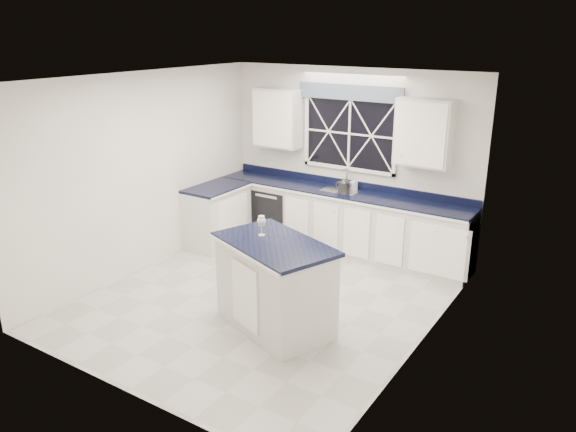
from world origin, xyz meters
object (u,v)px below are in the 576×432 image
Objects in this scene: soap_bottle at (354,184)px; faucet at (346,177)px; island at (275,285)px; dishwasher at (278,212)px; kettle at (344,185)px; wine_glass at (261,222)px.

faucet is at bearing 162.12° from soap_bottle.
faucet reaches higher than island.
soap_bottle is at bearing 118.43° from island.
kettle is at bearing -0.38° from dishwasher.
dishwasher is 2.86× the size of kettle.
soap_bottle is (1.25, 0.15, 0.63)m from dishwasher.
island is 0.72m from wine_glass.
dishwasher is at bearing 144.17° from island.
island is at bearing -72.70° from kettle.
kettle reaches higher than soap_bottle.
kettle reaches higher than island.
dishwasher is 2.90m from island.
soap_bottle reaches higher than dishwasher.
kettle is 0.17m from soap_bottle.
faucet is 0.17m from soap_bottle.
dishwasher is 1.32m from kettle.
dishwasher is 1.31m from faucet.
wine_glass is at bearing 178.86° from island.
kettle is (-0.41, 2.42, 0.52)m from island.
soap_bottle is at bearing 69.92° from kettle.
wine_glass is (1.34, -2.33, 0.77)m from dishwasher.
wine_glass is (0.17, -2.32, 0.15)m from kettle.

